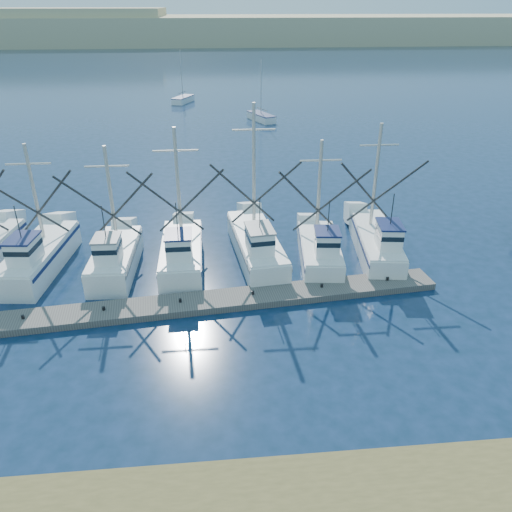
# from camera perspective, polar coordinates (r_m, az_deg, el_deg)

# --- Properties ---
(ground) EXTENTS (500.00, 500.00, 0.00)m
(ground) POSITION_cam_1_polar(r_m,az_deg,el_deg) (22.43, 6.36, -14.61)
(ground) COLOR #0C2135
(ground) RESTS_ON ground
(floating_dock) EXTENTS (29.19, 5.00, 0.39)m
(floating_dock) POSITION_cam_1_polar(r_m,az_deg,el_deg) (27.47, -8.62, -5.56)
(floating_dock) COLOR #605B55
(floating_dock) RESTS_ON ground
(dune_ridge) EXTENTS (360.00, 60.00, 10.00)m
(dune_ridge) POSITION_cam_1_polar(r_m,az_deg,el_deg) (226.61, -4.84, 24.41)
(dune_ridge) COLOR tan
(dune_ridge) RESTS_ON ground
(trawler_fleet) EXTENTS (28.43, 8.92, 9.57)m
(trawler_fleet) POSITION_cam_1_polar(r_m,az_deg,el_deg) (31.45, -9.28, 0.46)
(trawler_fleet) COLOR white
(trawler_fleet) RESTS_ON ground
(sailboat_near) EXTENTS (3.72, 5.79, 8.10)m
(sailboat_near) POSITION_cam_1_polar(r_m,az_deg,el_deg) (72.60, 0.59, 15.60)
(sailboat_near) COLOR white
(sailboat_near) RESTS_ON ground
(sailboat_far) EXTENTS (3.68, 5.38, 8.10)m
(sailboat_far) POSITION_cam_1_polar(r_m,az_deg,el_deg) (87.35, -8.35, 17.27)
(sailboat_far) COLOR white
(sailboat_far) RESTS_ON ground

